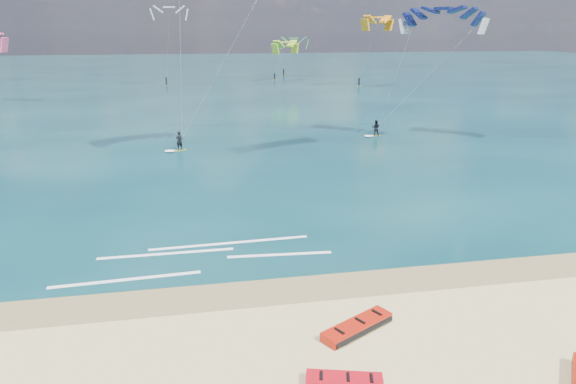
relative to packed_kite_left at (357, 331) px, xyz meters
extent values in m
plane|color=tan|center=(-4.76, 40.43, 0.00)|extent=(320.00, 320.00, 0.00)
cube|color=brown|center=(-4.76, 3.43, 0.00)|extent=(320.00, 2.40, 0.01)
cube|color=#092B32|center=(-4.76, 104.43, 0.02)|extent=(320.00, 200.00, 0.04)
cube|color=#CCEE1C|center=(-6.60, 29.57, 0.07)|extent=(1.29, 0.91, 0.06)
imported|color=black|center=(-6.60, 29.57, 0.91)|extent=(0.72, 0.65, 1.65)
cylinder|color=black|center=(-6.33, 29.29, 1.15)|extent=(0.47, 0.26, 0.04)
cube|color=#B9C41D|center=(12.36, 32.56, 0.07)|extent=(1.26, 0.60, 0.05)
imported|color=black|center=(12.36, 32.56, 0.84)|extent=(0.89, 0.79, 1.53)
cylinder|color=black|center=(12.63, 32.30, 1.11)|extent=(0.49, 0.13, 0.04)
cube|color=white|center=(-8.48, 5.43, 0.04)|extent=(6.26, 0.58, 0.01)
cube|color=white|center=(-6.90, 7.81, 0.04)|extent=(6.32, 0.26, 0.01)
cube|color=white|center=(-1.63, 6.73, 0.04)|extent=(4.93, 0.59, 0.01)
cube|color=white|center=(-3.84, 8.53, 0.04)|extent=(7.87, 0.52, 0.01)
camera|label=1|loc=(-5.29, -15.07, 10.24)|focal=32.00mm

